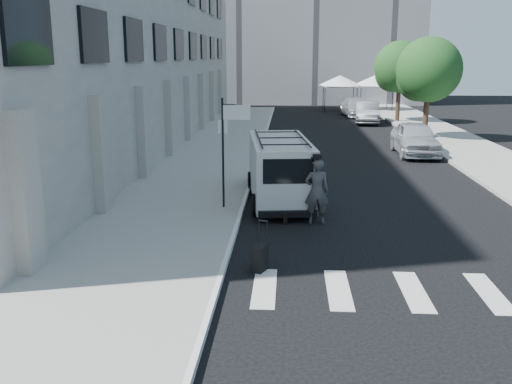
# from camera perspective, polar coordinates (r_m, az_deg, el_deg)

# --- Properties ---
(ground) EXTENTS (120.00, 120.00, 0.00)m
(ground) POSITION_cam_1_polar(r_m,az_deg,el_deg) (15.38, 5.09, -5.25)
(ground) COLOR black
(ground) RESTS_ON ground
(sidewalk_left) EXTENTS (4.50, 48.00, 0.15)m
(sidewalk_left) POSITION_cam_1_polar(r_m,az_deg,el_deg) (31.17, -3.59, 4.50)
(sidewalk_left) COLOR gray
(sidewalk_left) RESTS_ON ground
(sidewalk_right) EXTENTS (4.00, 56.00, 0.15)m
(sidewalk_right) POSITION_cam_1_polar(r_m,az_deg,el_deg) (36.17, 18.64, 5.07)
(sidewalk_right) COLOR gray
(sidewalk_right) RESTS_ON ground
(building_left) EXTENTS (10.00, 44.00, 12.00)m
(building_left) POSITION_cam_1_polar(r_m,az_deg,el_deg) (34.39, -15.83, 14.78)
(building_left) COLOR gray
(building_left) RESTS_ON ground
(sign_pole) EXTENTS (1.03, 0.07, 3.50)m
(sign_pole) POSITION_cam_1_polar(r_m,az_deg,el_deg) (18.01, -2.61, 6.22)
(sign_pole) COLOR black
(sign_pole) RESTS_ON sidewalk_left
(tree_near) EXTENTS (3.80, 3.83, 6.03)m
(tree_near) POSITION_cam_1_polar(r_m,az_deg,el_deg) (35.64, 16.67, 11.40)
(tree_near) COLOR black
(tree_near) RESTS_ON ground
(tree_far) EXTENTS (3.80, 3.83, 6.03)m
(tree_far) POSITION_cam_1_polar(r_m,az_deg,el_deg) (44.45, 14.04, 11.87)
(tree_far) COLOR black
(tree_far) RESTS_ON ground
(tent_left) EXTENTS (4.00, 4.00, 3.20)m
(tent_left) POSITION_cam_1_polar(r_m,az_deg,el_deg) (52.80, 8.40, 10.94)
(tent_left) COLOR black
(tent_left) RESTS_ON ground
(tent_right) EXTENTS (4.00, 4.00, 3.20)m
(tent_right) POSITION_cam_1_polar(r_m,az_deg,el_deg) (53.67, 11.82, 10.84)
(tent_right) COLOR black
(tent_right) RESTS_ON ground
(businessman) EXTENTS (0.77, 0.54, 1.99)m
(businessman) POSITION_cam_1_polar(r_m,az_deg,el_deg) (17.04, 6.09, 0.08)
(businessman) COLOR #3D3E40
(businessman) RESTS_ON ground
(briefcase) EXTENTS (0.14, 0.45, 0.34)m
(briefcase) POSITION_cam_1_polar(r_m,az_deg,el_deg) (17.23, 2.99, -2.55)
(briefcase) COLOR black
(briefcase) RESTS_ON ground
(suitcase) EXTENTS (0.42, 0.50, 1.19)m
(suitcase) POSITION_cam_1_polar(r_m,az_deg,el_deg) (13.40, 0.35, -6.63)
(suitcase) COLOR black
(suitcase) RESTS_ON ground
(cargo_van) EXTENTS (2.49, 5.88, 2.17)m
(cargo_van) POSITION_cam_1_polar(r_m,az_deg,el_deg) (19.63, 2.36, 2.32)
(cargo_van) COLOR silver
(cargo_van) RESTS_ON ground
(parked_car_a) EXTENTS (2.05, 4.95, 1.68)m
(parked_car_a) POSITION_cam_1_polar(r_m,az_deg,el_deg) (30.12, 15.63, 5.19)
(parked_car_a) COLOR #B5B8BD
(parked_car_a) RESTS_ON ground
(parked_car_b) EXTENTS (2.14, 4.93, 1.58)m
(parked_car_b) POSITION_cam_1_polar(r_m,az_deg,el_deg) (43.58, 11.08, 7.79)
(parked_car_b) COLOR #585A5F
(parked_car_b) RESTS_ON ground
(parked_car_c) EXTENTS (2.67, 5.40, 1.51)m
(parked_car_c) POSITION_cam_1_polar(r_m,az_deg,el_deg) (48.46, 9.98, 8.34)
(parked_car_c) COLOR #A1A4A9
(parked_car_c) RESTS_ON ground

